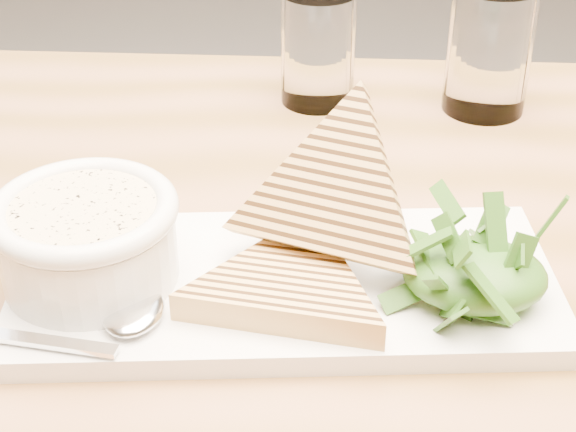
# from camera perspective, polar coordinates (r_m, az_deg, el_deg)

# --- Properties ---
(table_top) EXTENTS (1.12, 0.78, 0.04)m
(table_top) POSITION_cam_1_polar(r_m,az_deg,el_deg) (0.65, 4.51, -3.83)
(table_top) COLOR #8F603D
(table_top) RESTS_ON ground
(platter) EXTENTS (0.38, 0.21, 0.02)m
(platter) POSITION_cam_1_polar(r_m,az_deg,el_deg) (0.59, -0.21, -4.50)
(platter) COLOR white
(platter) RESTS_ON table_top
(soup_bowl) EXTENTS (0.11, 0.11, 0.05)m
(soup_bowl) POSITION_cam_1_polar(r_m,az_deg,el_deg) (0.59, -12.76, -2.05)
(soup_bowl) COLOR white
(soup_bowl) RESTS_ON platter
(soup) EXTENTS (0.10, 0.10, 0.01)m
(soup) POSITION_cam_1_polar(r_m,az_deg,el_deg) (0.57, -13.09, 0.23)
(soup) COLOR beige
(soup) RESTS_ON soup_bowl
(bowl_rim) EXTENTS (0.12, 0.12, 0.01)m
(bowl_rim) POSITION_cam_1_polar(r_m,az_deg,el_deg) (0.57, -13.12, 0.40)
(bowl_rim) COLOR white
(bowl_rim) RESTS_ON soup_bowl
(sandwich_flat) EXTENTS (0.17, 0.17, 0.02)m
(sandwich_flat) POSITION_cam_1_polar(r_m,az_deg,el_deg) (0.56, 0.08, -4.51)
(sandwich_flat) COLOR tan
(sandwich_flat) RESTS_ON platter
(sandwich_lean) EXTENTS (0.20, 0.20, 0.17)m
(sandwich_lean) POSITION_cam_1_polar(r_m,az_deg,el_deg) (0.57, 3.01, 1.33)
(sandwich_lean) COLOR tan
(sandwich_lean) RESTS_ON sandwich_flat
(salad_base) EXTENTS (0.09, 0.07, 0.04)m
(salad_base) POSITION_cam_1_polar(r_m,az_deg,el_deg) (0.57, 11.96, -3.72)
(salad_base) COLOR #18430E
(salad_base) RESTS_ON platter
(arugula_pile) EXTENTS (0.11, 0.10, 0.05)m
(arugula_pile) POSITION_cam_1_polar(r_m,az_deg,el_deg) (0.56, 12.07, -2.95)
(arugula_pile) COLOR #3B661D
(arugula_pile) RESTS_ON platter
(spoon_bowl) EXTENTS (0.04, 0.05, 0.01)m
(spoon_bowl) POSITION_cam_1_polar(r_m,az_deg,el_deg) (0.55, -9.90, -6.12)
(spoon_bowl) COLOR silver
(spoon_bowl) RESTS_ON platter
(spoon_handle) EXTENTS (0.12, 0.02, 0.00)m
(spoon_handle) POSITION_cam_1_polar(r_m,az_deg,el_deg) (0.55, -16.96, -7.54)
(spoon_handle) COLOR silver
(spoon_handle) RESTS_ON platter
(glass_near) EXTENTS (0.07, 0.07, 0.11)m
(glass_near) POSITION_cam_1_polar(r_m,az_deg,el_deg) (0.84, 1.95, 10.75)
(glass_near) COLOR white
(glass_near) RESTS_ON table_top
(glass_far) EXTENTS (0.08, 0.08, 0.12)m
(glass_far) POSITION_cam_1_polar(r_m,az_deg,el_deg) (0.84, 12.89, 10.40)
(glass_far) COLOR white
(glass_far) RESTS_ON table_top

